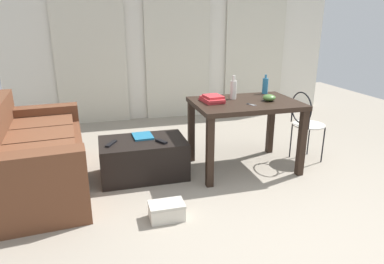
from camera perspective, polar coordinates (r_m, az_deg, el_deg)
ground_plane at (r=4.06m, az=4.91°, el=-5.32°), size 8.90×8.90×0.00m
wall_back at (r=5.89m, az=-2.57°, el=14.93°), size 5.44×0.10×2.55m
curtains at (r=5.82m, az=-2.36°, el=13.52°), size 3.87×0.03×2.28m
couch at (r=3.73m, az=-25.09°, el=-3.71°), size 1.02×1.81×0.86m
coffee_table at (r=3.72m, az=-8.08°, el=-4.29°), size 0.90×0.57×0.40m
craft_table at (r=3.79m, az=8.80°, el=3.33°), size 1.13×0.79×0.77m
wire_chair at (r=4.19m, az=18.23°, el=2.10°), size 0.37×0.38×0.84m
bottle_near at (r=3.84m, az=6.90°, el=7.07°), size 0.07×0.07×0.26m
bottle_far at (r=4.18m, az=12.05°, el=7.53°), size 0.07×0.07×0.22m
bowl at (r=3.82m, az=12.67°, el=5.58°), size 0.14×0.14×0.07m
book_stack at (r=3.69m, az=3.39°, el=5.51°), size 0.23×0.30×0.07m
scissors at (r=3.62m, az=9.60°, el=4.55°), size 0.08×0.11×0.00m
tv_remote_primary at (r=3.56m, az=-5.12°, el=-1.57°), size 0.11×0.15×0.02m
tv_remote_secondary at (r=3.59m, az=-13.27°, el=-1.89°), size 0.13×0.18×0.02m
magazine at (r=3.75m, az=-8.18°, el=-0.67°), size 0.22×0.27×0.02m
shoebox at (r=2.99m, az=-4.23°, el=-12.91°), size 0.30×0.19×0.15m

